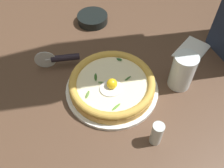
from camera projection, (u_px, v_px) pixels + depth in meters
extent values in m
cube|color=brown|center=(113.00, 85.00, 0.82)|extent=(2.40, 2.40, 0.03)
cylinder|color=white|center=(112.00, 89.00, 0.78)|extent=(0.30, 0.30, 0.01)
cylinder|color=gold|center=(112.00, 86.00, 0.77)|extent=(0.27, 0.27, 0.02)
torus|color=gold|center=(112.00, 82.00, 0.75)|extent=(0.27, 0.27, 0.02)
cylinder|color=#F7EDC1|center=(112.00, 83.00, 0.76)|extent=(0.23, 0.23, 0.00)
ellipsoid|color=white|center=(111.00, 88.00, 0.74)|extent=(0.07, 0.06, 0.01)
sphere|color=yellow|center=(112.00, 84.00, 0.73)|extent=(0.03, 0.03, 0.03)
ellipsoid|color=#3F6B31|center=(128.00, 78.00, 0.76)|extent=(0.03, 0.01, 0.00)
ellipsoid|color=olive|center=(87.00, 95.00, 0.72)|extent=(0.03, 0.03, 0.01)
ellipsoid|color=#639F39|center=(116.00, 107.00, 0.70)|extent=(0.03, 0.01, 0.01)
ellipsoid|color=#255B2D|center=(119.00, 59.00, 0.81)|extent=(0.02, 0.02, 0.01)
ellipsoid|color=#62884C|center=(102.00, 82.00, 0.75)|extent=(0.02, 0.02, 0.00)
ellipsoid|color=#336021|center=(96.00, 77.00, 0.77)|extent=(0.02, 0.03, 0.00)
cylinder|color=black|center=(93.00, 19.00, 1.00)|extent=(0.12, 0.12, 0.03)
cylinder|color=silver|center=(45.00, 60.00, 0.82)|extent=(0.07, 0.03, 0.07)
cylinder|color=silver|center=(48.00, 59.00, 0.82)|extent=(0.02, 0.01, 0.01)
cylinder|color=black|center=(65.00, 58.00, 0.83)|extent=(0.10, 0.05, 0.02)
cylinder|color=silver|center=(182.00, 71.00, 0.76)|extent=(0.07, 0.07, 0.12)
cylinder|color=#E6D186|center=(180.00, 78.00, 0.78)|extent=(0.07, 0.07, 0.05)
cube|color=white|center=(192.00, 50.00, 0.90)|extent=(0.16, 0.14, 0.01)
cylinder|color=silver|center=(156.00, 134.00, 0.64)|extent=(0.03, 0.03, 0.08)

